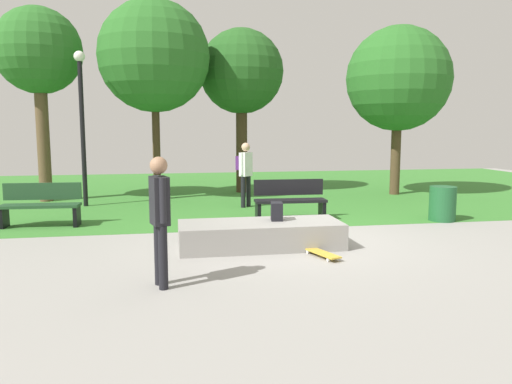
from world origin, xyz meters
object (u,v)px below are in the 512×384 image
object	(u,v)px
park_bench_far_right	(290,199)
tree_slender_maple	(241,73)
tree_young_birch	(398,79)
tree_broad_elm	(154,57)
trash_bin	(442,204)
park_bench_center_lawn	(41,204)
lamp_post	(82,113)
pedestrian_with_backpack	(245,169)
skater_performing_trick	(160,212)
concrete_ledge	(260,235)
tree_leaning_ash	(38,53)
skateboard_by_ledge	(322,253)
backpack_on_ledge	(277,211)

from	to	relation	value
park_bench_far_right	tree_slender_maple	world-z (taller)	tree_slender_maple
tree_young_birch	tree_broad_elm	world-z (taller)	tree_broad_elm
tree_slender_maple	trash_bin	distance (m)	7.61
park_bench_center_lawn	lamp_post	xyz separation A→B (m)	(0.47, 2.66, 1.98)
park_bench_far_right	pedestrian_with_backpack	xyz separation A→B (m)	(-0.72, 2.00, 0.53)
skater_performing_trick	tree_broad_elm	xyz separation A→B (m)	(-0.22, 8.16, 3.06)
concrete_ledge	tree_slender_maple	bearing A→B (deg)	84.15
skater_performing_trick	tree_leaning_ash	size ratio (longest dim) A/B	0.32
skateboard_by_ledge	tree_young_birch	xyz separation A→B (m)	(4.54, 6.89, 3.47)
tree_leaning_ash	lamp_post	world-z (taller)	tree_leaning_ash
tree_slender_maple	park_bench_far_right	bearing A→B (deg)	-85.90
tree_leaning_ash	tree_broad_elm	bearing A→B (deg)	-3.21
concrete_ledge	tree_young_birch	distance (m)	8.78
backpack_on_ledge	tree_broad_elm	bearing A→B (deg)	27.78
pedestrian_with_backpack	trash_bin	bearing A→B (deg)	-33.37
concrete_ledge	trash_bin	size ratio (longest dim) A/B	3.65
park_bench_far_right	concrete_ledge	bearing A→B (deg)	-114.88
tree_leaning_ash	park_bench_center_lawn	bearing A→B (deg)	-78.44
tree_leaning_ash	concrete_ledge	bearing A→B (deg)	-52.11
concrete_ledge	park_bench_center_lawn	distance (m)	4.99
park_bench_far_right	tree_slender_maple	distance (m)	6.02
skateboard_by_ledge	tree_leaning_ash	bearing A→B (deg)	128.98
park_bench_center_lawn	tree_leaning_ash	size ratio (longest dim) A/B	0.30
skateboard_by_ledge	lamp_post	size ratio (longest dim) A/B	0.20
skateboard_by_ledge	park_bench_center_lawn	xyz separation A→B (m)	(-5.09, 3.45, 0.42)
backpack_on_ledge	tree_leaning_ash	world-z (taller)	tree_leaning_ash
park_bench_center_lawn	trash_bin	world-z (taller)	park_bench_center_lawn
skateboard_by_ledge	park_bench_far_right	bearing A→B (deg)	85.33
tree_young_birch	lamp_post	distance (m)	9.25
park_bench_center_lawn	tree_young_birch	xyz separation A→B (m)	(9.63, 3.44, 3.06)
skater_performing_trick	tree_young_birch	distance (m)	10.96
concrete_ledge	backpack_on_ledge	world-z (taller)	backpack_on_ledge
tree_broad_elm	trash_bin	bearing A→B (deg)	-35.36
backpack_on_ledge	tree_slender_maple	world-z (taller)	tree_slender_maple
park_bench_center_lawn	tree_broad_elm	distance (m)	5.61
park_bench_center_lawn	tree_leaning_ash	world-z (taller)	tree_leaning_ash
trash_bin	pedestrian_with_backpack	size ratio (longest dim) A/B	0.46
backpack_on_ledge	skater_performing_trick	bearing A→B (deg)	143.48
tree_young_birch	tree_broad_elm	distance (m)	7.31
skateboard_by_ledge	pedestrian_with_backpack	bearing A→B (deg)	94.93
tree_slender_maple	tree_leaning_ash	size ratio (longest dim) A/B	0.96
pedestrian_with_backpack	park_bench_center_lawn	bearing A→B (deg)	-158.93
tree_leaning_ash	lamp_post	bearing A→B (deg)	-42.33
concrete_ledge	skater_performing_trick	bearing A→B (deg)	-131.37
trash_bin	lamp_post	bearing A→B (deg)	156.65
skateboard_by_ledge	pedestrian_with_backpack	distance (m)	5.34
tree_broad_elm	tree_slender_maple	xyz separation A→B (m)	(2.66, 1.19, -0.28)
concrete_ledge	trash_bin	distance (m)	4.80
lamp_post	concrete_ledge	bearing A→B (deg)	-54.65
tree_leaning_ash	lamp_post	xyz separation A→B (m)	(1.25, -1.14, -1.63)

